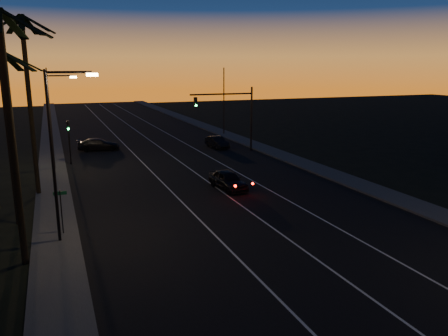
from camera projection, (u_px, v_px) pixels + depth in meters
name	position (u px, v px, depth m)	size (l,w,h in m)	color
road	(198.00, 179.00, 36.13)	(20.00, 170.00, 0.01)	black
sidewalk_left	(54.00, 193.00, 32.10)	(2.40, 170.00, 0.16)	#333331
sidewalk_right	(314.00, 167.00, 40.13)	(2.40, 170.00, 0.16)	#333331
lane_stripe_left	(163.00, 183.00, 35.05)	(0.12, 160.00, 0.01)	silver
lane_stripe_mid	(204.00, 179.00, 36.31)	(0.12, 160.00, 0.01)	silver
lane_stripe_right	(242.00, 175.00, 37.56)	(0.12, 160.00, 0.01)	silver
palm_near	(9.00, 114.00, 19.14)	(4.25, 4.16, 11.53)	black
palm_mid	(7.00, 119.00, 24.55)	(4.25, 4.16, 10.03)	black
palm_far	(28.00, 89.00, 30.03)	(4.25, 4.16, 12.53)	black
streetlight_left_near	(58.00, 144.00, 22.03)	(2.55, 0.26, 9.00)	black
streetlight_left_far	(54.00, 114.00, 38.40)	(2.55, 0.26, 8.50)	black
street_sign	(61.00, 207.00, 23.73)	(0.70, 0.06, 2.60)	black
signal_mast	(232.00, 108.00, 46.66)	(7.10, 0.41, 7.00)	black
signal_post	(69.00, 134.00, 41.11)	(0.28, 0.37, 4.20)	black
far_pole_left	(49.00, 105.00, 53.81)	(0.14, 0.14, 9.00)	black
far_pole_right	(224.00, 102.00, 58.98)	(0.14, 0.14, 9.00)	black
lead_car	(228.00, 180.00, 33.13)	(2.06, 4.77, 1.42)	black
right_car	(217.00, 142.00, 50.12)	(1.73, 4.04, 1.30)	black
cross_car	(99.00, 144.00, 48.51)	(4.79, 2.48, 1.33)	black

